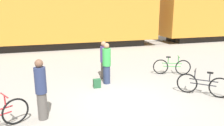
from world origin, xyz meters
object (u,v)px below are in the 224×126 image
at_px(person_in_green, 107,64).
at_px(bicycle_black, 203,85).
at_px(person_in_navy, 41,90).
at_px(person_in_purple, 104,60).
at_px(backpack, 97,83).
at_px(freight_train, 74,10).
at_px(bicycle_green, 172,67).

bearing_deg(person_in_green, bicycle_black, -104.82).
xyz_separation_m(bicycle_black, person_in_navy, (-5.45, -0.10, 0.49)).
bearing_deg(person_in_purple, backpack, -95.31).
distance_m(freight_train, backpack, 9.96).
relative_size(freight_train, bicycle_green, 26.42).
height_order(bicycle_black, person_in_navy, person_in_navy).
bearing_deg(bicycle_black, backpack, 151.07).
bearing_deg(person_in_navy, freight_train, -153.77).
distance_m(person_in_purple, person_in_green, 0.72).
distance_m(bicycle_black, person_in_navy, 5.47).
distance_m(bicycle_green, bicycle_black, 2.57).
relative_size(freight_train, person_in_purple, 25.60).
relative_size(freight_train, bicycle_black, 31.35).
xyz_separation_m(freight_train, bicycle_black, (2.87, -11.44, -2.55)).
bearing_deg(bicycle_black, person_in_green, 142.41).
bearing_deg(person_in_navy, person_in_purple, 178.32).
height_order(person_in_green, person_in_navy, person_in_navy).
bearing_deg(backpack, bicycle_green, 9.98).
height_order(bicycle_black, backpack, bicycle_black).
bearing_deg(person_in_green, person_in_navy, 155.37).
relative_size(bicycle_green, person_in_navy, 0.93).
bearing_deg(backpack, person_in_green, 35.12).
bearing_deg(bicycle_green, freight_train, 109.91).
bearing_deg(person_in_purple, person_in_navy, -107.64).
xyz_separation_m(freight_train, backpack, (-0.55, -9.55, -2.76)).
distance_m(freight_train, bicycle_green, 9.80).
bearing_deg(bicycle_green, person_in_green, -174.59).
distance_m(freight_train, person_in_purple, 8.74).
bearing_deg(person_in_navy, backpack, 173.08).
height_order(bicycle_green, bicycle_black, bicycle_black).
bearing_deg(person_in_navy, person_in_green, 171.46).
relative_size(bicycle_green, bicycle_black, 1.19).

